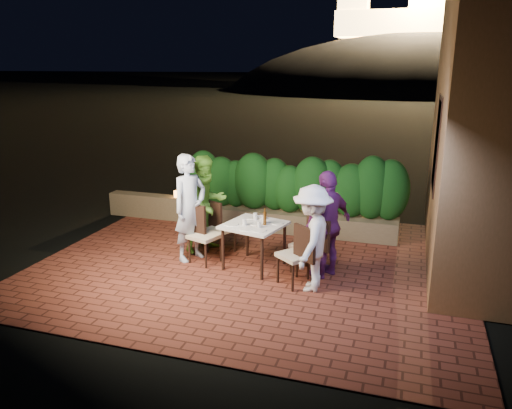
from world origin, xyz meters
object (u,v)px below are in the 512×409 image
at_px(diner_blue, 190,208).
at_px(diner_white, 312,238).
at_px(chair_left_back, 221,228).
at_px(chair_right_back, 308,244).
at_px(diner_purple, 327,224).
at_px(beer_bottle, 265,217).
at_px(dining_table, 254,246).
at_px(bowl, 261,218).
at_px(diner_green, 207,204).
at_px(chair_left_front, 205,235).
at_px(chair_right_front, 295,254).
at_px(parapet_lamp, 176,194).

height_order(diner_blue, diner_white, diner_blue).
relative_size(chair_left_back, chair_right_back, 0.94).
distance_m(chair_left_back, diner_white, 2.12).
xyz_separation_m(chair_right_back, diner_purple, (0.30, -0.00, 0.37)).
bearing_deg(beer_bottle, chair_left_back, 153.62).
bearing_deg(dining_table, bowl, 84.65).
bearing_deg(bowl, chair_right_back, -17.72).
bearing_deg(diner_green, beer_bottle, -81.51).
height_order(chair_left_front, diner_green, diner_green).
bearing_deg(diner_white, diner_blue, -103.58).
xyz_separation_m(diner_white, diner_purple, (0.13, 0.57, 0.06)).
height_order(diner_blue, diner_green, diner_blue).
height_order(diner_green, diner_white, diner_green).
xyz_separation_m(dining_table, bowl, (0.03, 0.31, 0.39)).
bearing_deg(chair_left_front, beer_bottle, 21.96).
relative_size(chair_left_back, diner_white, 0.57).
relative_size(chair_left_front, diner_green, 0.57).
relative_size(dining_table, diner_white, 0.56).
bearing_deg(chair_left_back, diner_green, -163.16).
bearing_deg(chair_right_front, bowl, -6.07).
height_order(chair_right_back, diner_green, diner_green).
bearing_deg(chair_left_back, bowl, 12.42).
xyz_separation_m(beer_bottle, diner_purple, (1.01, 0.03, -0.04)).
xyz_separation_m(diner_blue, parapet_lamp, (-1.26, 1.97, -0.35)).
bearing_deg(chair_right_front, diner_purple, -90.21).
relative_size(diner_green, parapet_lamp, 12.32).
distance_m(dining_table, chair_left_front, 0.87).
bearing_deg(chair_right_back, diner_white, 136.77).
bearing_deg(diner_white, bowl, -128.63).
relative_size(chair_left_front, diner_white, 0.62).
relative_size(dining_table, diner_blue, 0.49).
relative_size(dining_table, parapet_lamp, 6.36).
distance_m(chair_left_front, diner_blue, 0.52).
distance_m(bowl, chair_right_front, 1.12).
height_order(chair_left_back, parapet_lamp, chair_left_back).
relative_size(chair_right_back, diner_purple, 0.57).
height_order(dining_table, diner_purple, diner_purple).
xyz_separation_m(chair_right_back, diner_white, (0.17, -0.57, 0.31)).
xyz_separation_m(chair_right_back, diner_blue, (-2.03, -0.01, 0.43)).
bearing_deg(dining_table, chair_left_back, 148.38).
distance_m(chair_left_back, diner_purple, 2.05).
distance_m(dining_table, diner_purple, 1.28).
xyz_separation_m(chair_left_back, parapet_lamp, (-1.62, 1.52, 0.12)).
bearing_deg(beer_bottle, diner_white, -31.42).
xyz_separation_m(chair_right_front, diner_green, (-1.85, 0.97, 0.37)).
bearing_deg(bowl, diner_green, 169.25).
bearing_deg(chair_right_back, dining_table, 31.96).
bearing_deg(beer_bottle, dining_table, -178.76).
bearing_deg(parapet_lamp, beer_bottle, -37.70).
distance_m(beer_bottle, chair_right_front, 0.87).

